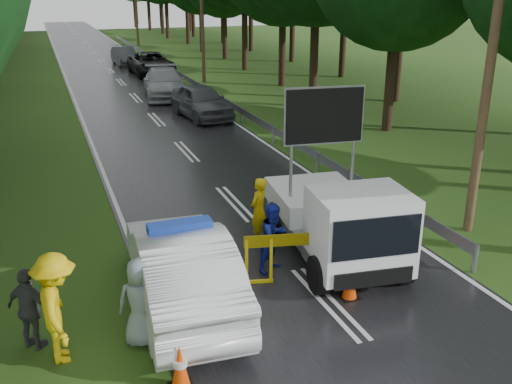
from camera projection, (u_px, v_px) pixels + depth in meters
name	position (u px, v px, depth m)	size (l,w,h in m)	color
ground	(328.00, 303.00, 11.73)	(160.00, 160.00, 0.00)	#244513
road	(121.00, 82.00, 38.12)	(7.00, 140.00, 0.02)	black
guardrail	(176.00, 72.00, 38.86)	(0.12, 60.06, 0.70)	gray
utility_pole_near	(494.00, 34.00, 13.47)	(1.40, 0.24, 10.00)	#4F3425
utility_pole_mid	(202.00, 3.00, 36.34)	(1.40, 0.24, 10.00)	#4F3425
police_sedan	(182.00, 268.00, 11.37)	(2.05, 5.16, 1.84)	silver
work_truck	(339.00, 219.00, 13.20)	(2.70, 5.07, 3.87)	gray
barrier	(308.00, 245.00, 12.31)	(2.71, 0.68, 1.15)	#D6B90B
officer	(259.00, 211.00, 14.20)	(0.62, 0.41, 1.71)	gold
civilian	(274.00, 237.00, 12.80)	(0.79, 0.61, 1.62)	#17259B
bystander_left	(57.00, 308.00, 9.65)	(1.29, 0.74, 2.00)	yellow
bystander_mid	(30.00, 309.00, 10.02)	(0.92, 0.38, 1.57)	#3E4046
bystander_right	(140.00, 302.00, 10.15)	(0.82, 0.53, 1.67)	gray
queue_car_first	(201.00, 101.00, 27.76)	(1.91, 4.74, 1.62)	#45464D
queue_car_second	(165.00, 83.00, 32.86)	(2.27, 5.58, 1.62)	gray
queue_car_third	(151.00, 64.00, 41.05)	(2.66, 5.77, 1.60)	black
queue_car_fourth	(124.00, 56.00, 46.18)	(1.51, 4.34, 1.43)	#383B3F
cone_near_left	(180.00, 368.00, 9.10)	(0.39, 0.39, 0.82)	black
cone_center	(350.00, 282.00, 11.76)	(0.38, 0.38, 0.80)	black
cone_far	(327.00, 232.00, 14.23)	(0.34, 0.34, 0.71)	black
cone_left_mid	(141.00, 252.00, 13.16)	(0.34, 0.34, 0.72)	black
cone_right	(396.00, 238.00, 13.78)	(0.38, 0.38, 0.81)	black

